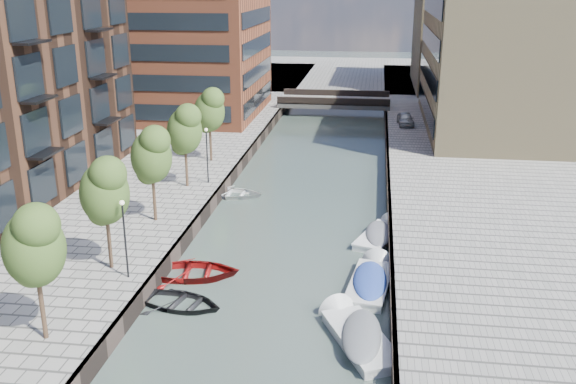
% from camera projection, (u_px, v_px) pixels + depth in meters
% --- Properties ---
extents(water, '(300.00, 300.00, 0.00)m').
position_uv_depth(water, '(304.00, 199.00, 46.95)').
color(water, '#38473F').
rests_on(water, ground).
extents(quay_right, '(20.00, 140.00, 1.00)m').
position_uv_depth(quay_right, '(532.00, 203.00, 44.72)').
color(quay_right, gray).
rests_on(quay_right, ground).
extents(quay_wall_left, '(0.25, 140.00, 1.00)m').
position_uv_depth(quay_wall_left, '(223.00, 189.00, 47.58)').
color(quay_wall_left, '#332823').
rests_on(quay_wall_left, ground).
extents(quay_wall_right, '(0.25, 140.00, 1.00)m').
position_uv_depth(quay_wall_right, '(389.00, 197.00, 46.00)').
color(quay_wall_right, '#332823').
rests_on(quay_wall_right, ground).
extents(far_closure, '(80.00, 40.00, 1.00)m').
position_uv_depth(far_closure, '(346.00, 75.00, 103.15)').
color(far_closure, gray).
rests_on(far_closure, ground).
extents(tan_block_near, '(12.00, 25.00, 14.00)m').
position_uv_depth(tan_block_near, '(492.00, 57.00, 63.00)').
color(tan_block_near, '#96835C').
rests_on(tan_block_near, quay_right).
extents(tan_block_far, '(12.00, 20.00, 16.00)m').
position_uv_depth(tan_block_far, '(462.00, 27.00, 87.11)').
color(tan_block_far, '#96835C').
rests_on(tan_block_far, quay_right).
extents(bridge, '(13.00, 6.00, 1.30)m').
position_uv_depth(bridge, '(335.00, 101.00, 76.57)').
color(bridge, gray).
rests_on(bridge, ground).
extents(tree_2, '(2.50, 2.50, 5.95)m').
position_uv_depth(tree_2, '(33.00, 243.00, 25.70)').
color(tree_2, '#382619').
rests_on(tree_2, quay_left).
extents(tree_3, '(2.50, 2.50, 5.95)m').
position_uv_depth(tree_3, '(104.00, 189.00, 32.28)').
color(tree_3, '#382619').
rests_on(tree_3, quay_left).
extents(tree_4, '(2.50, 2.50, 5.95)m').
position_uv_depth(tree_4, '(151.00, 153.00, 38.85)').
color(tree_4, '#382619').
rests_on(tree_4, quay_left).
extents(tree_5, '(2.50, 2.50, 5.95)m').
position_uv_depth(tree_5, '(184.00, 128.00, 45.43)').
color(tree_5, '#382619').
rests_on(tree_5, quay_left).
extents(tree_6, '(2.50, 2.50, 5.95)m').
position_uv_depth(tree_6, '(209.00, 109.00, 52.00)').
color(tree_6, '#382619').
rests_on(tree_6, quay_left).
extents(lamp_1, '(0.24, 0.24, 4.12)m').
position_uv_depth(lamp_1, '(124.00, 231.00, 31.74)').
color(lamp_1, black).
rests_on(lamp_1, quay_left).
extents(lamp_2, '(0.24, 0.24, 4.12)m').
position_uv_depth(lamp_2, '(207.00, 150.00, 46.77)').
color(lamp_2, black).
rests_on(lamp_2, quay_left).
extents(sloop_2, '(5.59, 4.33, 1.07)m').
position_uv_depth(sloop_2, '(192.00, 277.00, 34.82)').
color(sloop_2, maroon).
rests_on(sloop_2, ground).
extents(sloop_3, '(4.58, 3.30, 0.94)m').
position_uv_depth(sloop_3, '(232.00, 196.00, 47.58)').
color(sloop_3, white).
rests_on(sloop_3, ground).
extents(sloop_4, '(4.86, 3.92, 0.89)m').
position_uv_depth(sloop_4, '(181.00, 306.00, 31.68)').
color(sloop_4, black).
rests_on(sloop_4, ground).
extents(motorboat_1, '(4.08, 5.87, 1.86)m').
position_uv_depth(motorboat_1, '(357.00, 334.00, 28.75)').
color(motorboat_1, silver).
rests_on(motorboat_1, ground).
extents(motorboat_3, '(2.65, 5.81, 1.87)m').
position_uv_depth(motorboat_3, '(371.00, 280.00, 33.88)').
color(motorboat_3, silver).
rests_on(motorboat_3, ground).
extents(motorboat_4, '(3.31, 5.36, 1.69)m').
position_uv_depth(motorboat_4, '(381.00, 234.00, 40.04)').
color(motorboat_4, white).
rests_on(motorboat_4, ground).
extents(car, '(1.84, 3.88, 1.28)m').
position_uv_depth(car, '(405.00, 119.00, 65.92)').
color(car, '#A4A7A8').
rests_on(car, quay_right).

